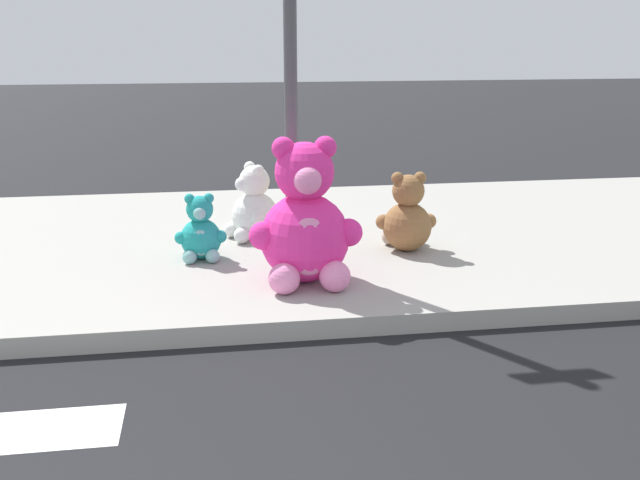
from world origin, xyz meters
The scene contains 7 objects.
sidewalk centered at (0.00, 5.20, 0.07)m, with size 28.00×4.40×0.15m, color #9E9B93.
sign_pole centered at (1.00, 4.40, 1.85)m, with size 0.56×0.11×3.20m.
plush_pink_large centered at (1.04, 3.81, 0.61)m, with size 0.89×0.78×1.15m.
plush_brown centered at (2.06, 4.55, 0.44)m, with size 0.56×0.49×0.72m.
plush_yellow centered at (1.26, 5.22, 0.35)m, with size 0.34×0.38×0.49m.
plush_white centered at (0.71, 5.15, 0.44)m, with size 0.52×0.54×0.73m.
plush_teal centered at (0.22, 4.55, 0.38)m, with size 0.45×0.39×0.58m.
Camera 1 is at (0.31, -1.63, 2.06)m, focal length 40.90 mm.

